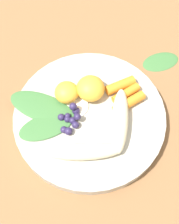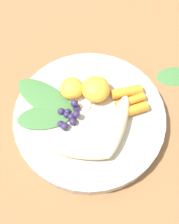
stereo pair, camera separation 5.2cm
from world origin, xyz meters
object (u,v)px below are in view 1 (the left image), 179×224
at_px(banana_peeled_left, 120,120).
at_px(kale_leaf_stray, 161,61).
at_px(bowl, 90,118).
at_px(banana_peeled_right, 85,151).
at_px(orange_segment_near, 67,92).

distance_m(banana_peeled_left, kale_leaf_stray, 0.19).
xyz_separation_m(bowl, banana_peeled_right, (0.03, -0.07, 0.03)).
height_order(bowl, banana_peeled_right, banana_peeled_right).
bearing_deg(orange_segment_near, banana_peeled_right, -41.22).
bearing_deg(banana_peeled_left, orange_segment_near, 65.36).
relative_size(banana_peeled_left, orange_segment_near, 2.81).
xyz_separation_m(banana_peeled_left, orange_segment_near, (-0.11, -0.00, 0.00)).
xyz_separation_m(bowl, banana_peeled_left, (0.05, 0.01, 0.03)).
relative_size(banana_peeled_left, kale_leaf_stray, 1.56).
bearing_deg(orange_segment_near, bowl, -9.27).
height_order(banana_peeled_left, kale_leaf_stray, banana_peeled_left).
relative_size(bowl, banana_peeled_left, 2.23).
height_order(banana_peeled_left, orange_segment_near, orange_segment_near).
distance_m(bowl, kale_leaf_stray, 0.20).
distance_m(banana_peeled_left, banana_peeled_right, 0.08).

